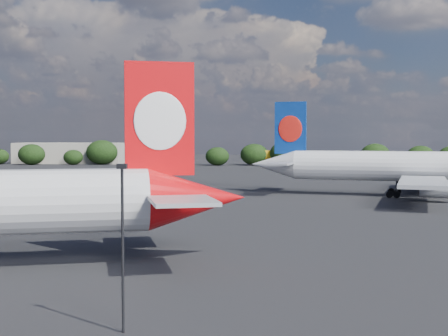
# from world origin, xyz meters

# --- Properties ---
(ground) EXTENTS (500.00, 500.00, 0.00)m
(ground) POSITION_xyz_m (0.00, 60.00, 0.00)
(ground) COLOR black
(ground) RESTS_ON ground
(china_southern_airliner) EXTENTS (52.42, 50.08, 17.16)m
(china_southern_airliner) POSITION_xyz_m (40.62, 70.79, 5.23)
(china_southern_airliner) COLOR silver
(china_southern_airliner) RESTS_ON ground
(apron_lamp_post) EXTENTS (0.55, 0.30, 9.34)m
(apron_lamp_post) POSITION_xyz_m (12.94, -9.73, 5.30)
(apron_lamp_post) COLOR black
(apron_lamp_post) RESTS_ON ground
(terminal_building) EXTENTS (42.00, 16.00, 8.00)m
(terminal_building) POSITION_xyz_m (-65.00, 192.00, 4.00)
(terminal_building) COLOR #A49B8D
(terminal_building) RESTS_ON ground
(highway_sign) EXTENTS (6.00, 0.30, 4.50)m
(highway_sign) POSITION_xyz_m (-18.00, 176.00, 3.13)
(highway_sign) COLOR #156A2E
(highway_sign) RESTS_ON ground
(billboard_yellow) EXTENTS (5.00, 0.30, 5.50)m
(billboard_yellow) POSITION_xyz_m (12.00, 182.00, 3.87)
(billboard_yellow) COLOR yellow
(billboard_yellow) RESTS_ON ground
(horizon_treeline) EXTENTS (204.20, 15.51, 9.15)m
(horizon_treeline) POSITION_xyz_m (14.30, 180.85, 4.00)
(horizon_treeline) COLOR black
(horizon_treeline) RESTS_ON ground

